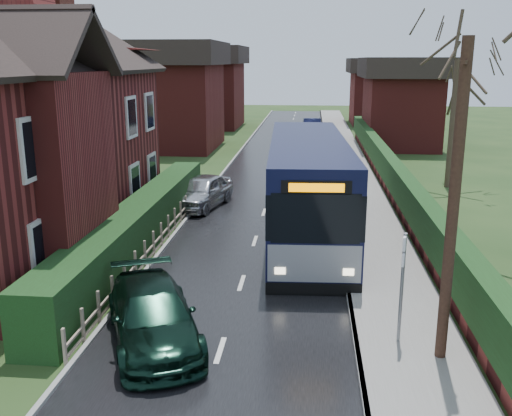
# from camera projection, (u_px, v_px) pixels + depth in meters

# --- Properties ---
(ground) EXTENTS (140.00, 140.00, 0.00)m
(ground) POSITION_uv_depth(u_px,v_px,m) (232.00, 313.00, 14.70)
(ground) COLOR #334B20
(ground) RESTS_ON ground
(road) EXTENTS (6.00, 100.00, 0.02)m
(road) POSITION_uv_depth(u_px,v_px,m) (264.00, 213.00, 24.33)
(road) COLOR black
(road) RESTS_ON ground
(pavement) EXTENTS (2.50, 100.00, 0.14)m
(pavement) POSITION_uv_depth(u_px,v_px,m) (365.00, 214.00, 23.93)
(pavement) COLOR slate
(pavement) RESTS_ON ground
(kerb_right) EXTENTS (0.12, 100.00, 0.14)m
(kerb_right) POSITION_uv_depth(u_px,v_px,m) (336.00, 213.00, 24.04)
(kerb_right) COLOR gray
(kerb_right) RESTS_ON ground
(kerb_left) EXTENTS (0.12, 100.00, 0.10)m
(kerb_left) POSITION_uv_depth(u_px,v_px,m) (194.00, 210.00, 24.60)
(kerb_left) COLOR gray
(kerb_left) RESTS_ON ground
(front_hedge) EXTENTS (1.20, 16.00, 1.60)m
(front_hedge) POSITION_uv_depth(u_px,v_px,m) (140.00, 225.00, 19.68)
(front_hedge) COLOR black
(front_hedge) RESTS_ON ground
(picket_fence) EXTENTS (0.10, 16.00, 0.90)m
(picket_fence) POSITION_uv_depth(u_px,v_px,m) (161.00, 235.00, 19.70)
(picket_fence) COLOR gray
(picket_fence) RESTS_ON ground
(right_wall_hedge) EXTENTS (0.60, 50.00, 1.80)m
(right_wall_hedge) POSITION_uv_depth(u_px,v_px,m) (404.00, 192.00, 23.54)
(right_wall_hedge) COLOR maroon
(right_wall_hedge) RESTS_ON ground
(bus) EXTENTS (3.19, 11.83, 3.56)m
(bus) POSITION_uv_depth(u_px,v_px,m) (307.00, 188.00, 20.89)
(bus) COLOR black
(bus) RESTS_ON ground
(car_silver) EXTENTS (2.59, 4.45, 1.42)m
(car_silver) POSITION_uv_depth(u_px,v_px,m) (202.00, 191.00, 25.11)
(car_silver) COLOR #B9BABE
(car_silver) RESTS_ON ground
(car_green) EXTENTS (3.45, 4.88, 1.31)m
(car_green) POSITION_uv_depth(u_px,v_px,m) (153.00, 315.00, 13.04)
(car_green) COLOR black
(car_green) RESTS_ON ground
(car_distant) EXTENTS (1.64, 4.33, 1.41)m
(car_distant) POSITION_uv_depth(u_px,v_px,m) (312.00, 126.00, 50.02)
(car_distant) COLOR black
(car_distant) RESTS_ON ground
(bus_stop_sign) EXTENTS (0.15, 0.40, 2.68)m
(bus_stop_sign) POSITION_uv_depth(u_px,v_px,m) (403.00, 273.00, 12.56)
(bus_stop_sign) COLOR slate
(bus_stop_sign) RESTS_ON ground
(telegraph_pole) EXTENTS (0.39, 0.84, 6.77)m
(telegraph_pole) POSITION_uv_depth(u_px,v_px,m) (453.00, 208.00, 11.47)
(telegraph_pole) COLOR black
(telegraph_pole) RESTS_ON ground
(tree_right_far) EXTENTS (4.74, 4.74, 9.15)m
(tree_right_far) POSITION_uv_depth(u_px,v_px,m) (459.00, 49.00, 27.59)
(tree_right_far) COLOR #3A2D22
(tree_right_far) RESTS_ON ground
(tree_house_side) EXTENTS (4.32, 4.32, 9.81)m
(tree_house_side) POSITION_uv_depth(u_px,v_px,m) (66.00, 39.00, 28.04)
(tree_house_side) COLOR #31261D
(tree_house_side) RESTS_ON ground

